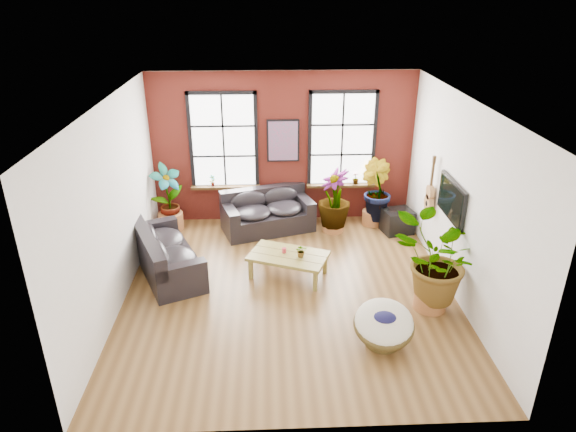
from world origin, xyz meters
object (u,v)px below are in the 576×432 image
sofa_left (164,254)px  coffee_table (288,257)px  sofa_back (267,212)px  papasan_chair (384,325)px

sofa_left → coffee_table: sofa_left is taller
sofa_back → sofa_left: size_ratio=0.91×
sofa_left → sofa_back: bearing=-70.9°
sofa_left → coffee_table: 2.43m
coffee_table → sofa_back: bearing=122.5°
sofa_back → coffee_table: (0.40, -2.12, -0.00)m
coffee_table → papasan_chair: papasan_chair is taller
sofa_back → coffee_table: size_ratio=1.33×
sofa_back → sofa_left: 2.75m
sofa_back → papasan_chair: sofa_back is taller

